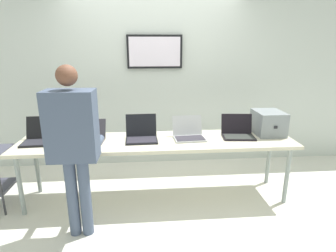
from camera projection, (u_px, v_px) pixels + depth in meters
The scene contains 12 objects.
ground at pixel (158, 198), 3.47m from camera, with size 8.00×8.00×0.04m, color silver.
back_wall at pixel (153, 80), 4.17m from camera, with size 8.00×0.11×2.61m.
workbench at pixel (157, 144), 3.27m from camera, with size 3.22×0.70×0.75m.
equipment_box at pixel (268, 123), 3.44m from camera, with size 0.33×0.41×0.29m.
laptop_station_0 at pixel (39, 137), 3.18m from camera, with size 0.34×0.38×0.27m.
laptop_station_1 at pixel (90, 136), 3.23m from camera, with size 0.34×0.33×0.23m.
laptop_station_2 at pixel (141, 134), 3.26m from camera, with size 0.37×0.36×0.28m.
laptop_station_3 at pixel (189, 133), 3.31m from camera, with size 0.38×0.34×0.25m.
laptop_station_4 at pixel (238, 132), 3.36m from camera, with size 0.40×0.35×0.26m.
person at pixel (73, 138), 2.52m from camera, with size 0.45×0.59×1.67m.
coffee_mug at pixel (82, 146), 2.93m from camera, with size 0.07×0.07×0.10m.
paper_sheet at pixel (112, 146), 3.05m from camera, with size 0.26×0.33×0.00m.
Camera 1 is at (-0.13, -3.08, 1.82)m, focal length 29.61 mm.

